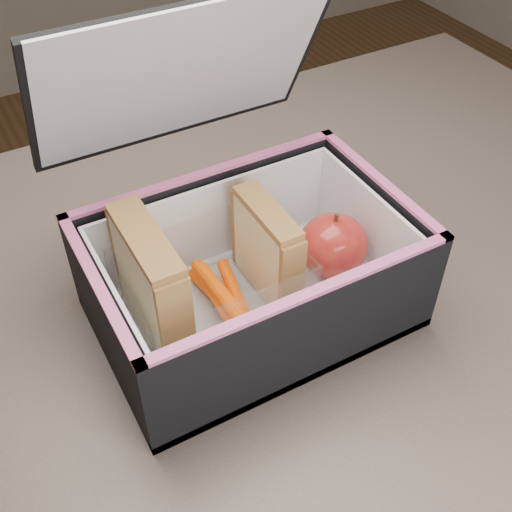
{
  "coord_description": "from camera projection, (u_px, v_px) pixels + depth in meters",
  "views": [
    {
      "loc": [
        -0.2,
        -0.37,
        1.22
      ],
      "look_at": [
        0.01,
        0.01,
        0.81
      ],
      "focal_mm": 45.0,
      "sensor_mm": 36.0,
      "label": 1
    }
  ],
  "objects": [
    {
      "name": "sandwich_left",
      "position": [
        152.0,
        286.0,
        0.55
      ],
      "size": [
        0.03,
        0.11,
        0.12
      ],
      "color": "beige",
      "rests_on": "plastic_tub"
    },
    {
      "name": "lunch_bag",
      "position": [
        249.0,
        265.0,
        0.59
      ],
      "size": [
        0.29,
        0.28,
        0.27
      ],
      "color": "black",
      "rests_on": "kitchen_table"
    },
    {
      "name": "carrot_sticks",
      "position": [
        226.0,
        299.0,
        0.6
      ],
      "size": [
        0.04,
        0.12,
        0.03
      ],
      "color": "#F24D05",
      "rests_on": "plastic_tub"
    },
    {
      "name": "plastic_tub",
      "position": [
        213.0,
        285.0,
        0.59
      ],
      "size": [
        0.16,
        0.12,
        0.07
      ],
      "primitive_type": null,
      "color": "white",
      "rests_on": "lunch_bag"
    },
    {
      "name": "kitchen_table",
      "position": [
        249.0,
        370.0,
        0.69
      ],
      "size": [
        1.2,
        0.8,
        0.75
      ],
      "color": "brown",
      "rests_on": "ground"
    },
    {
      "name": "sandwich_right",
      "position": [
        267.0,
        250.0,
        0.6
      ],
      "size": [
        0.02,
        0.09,
        0.1
      ],
      "color": "beige",
      "rests_on": "plastic_tub"
    },
    {
      "name": "paper_napkin",
      "position": [
        327.0,
        271.0,
        0.65
      ],
      "size": [
        0.09,
        0.09,
        0.01
      ],
      "primitive_type": "cube",
      "rotation": [
        0.0,
        0.0,
        0.07
      ],
      "color": "white",
      "rests_on": "lunch_bag"
    },
    {
      "name": "red_apple",
      "position": [
        333.0,
        246.0,
        0.62
      ],
      "size": [
        0.09,
        0.09,
        0.07
      ],
      "rotation": [
        0.0,
        0.0,
        -0.31
      ],
      "color": "maroon",
      "rests_on": "paper_napkin"
    }
  ]
}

